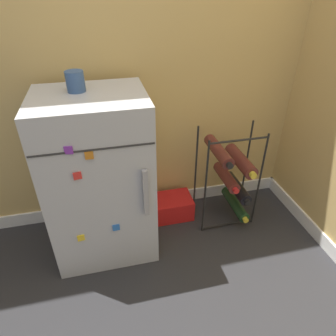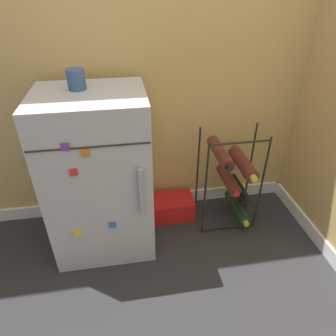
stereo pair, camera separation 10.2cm
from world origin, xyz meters
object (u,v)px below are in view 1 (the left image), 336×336
wine_rack (232,176)px  soda_box (171,207)px  fridge_top_cup (75,81)px  mini_fridge (100,179)px

wine_rack → soda_box: wine_rack is taller
wine_rack → soda_box: bearing=164.1°
soda_box → fridge_top_cup: bearing=-169.9°
wine_rack → mini_fridge: bearing=-177.3°
wine_rack → fridge_top_cup: 1.07m
mini_fridge → wine_rack: mini_fridge is taller
soda_box → fridge_top_cup: size_ratio=2.98×
mini_fridge → soda_box: bearing=18.4°
wine_rack → fridge_top_cup: bearing=178.6°
soda_box → fridge_top_cup: fridge_top_cup is taller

